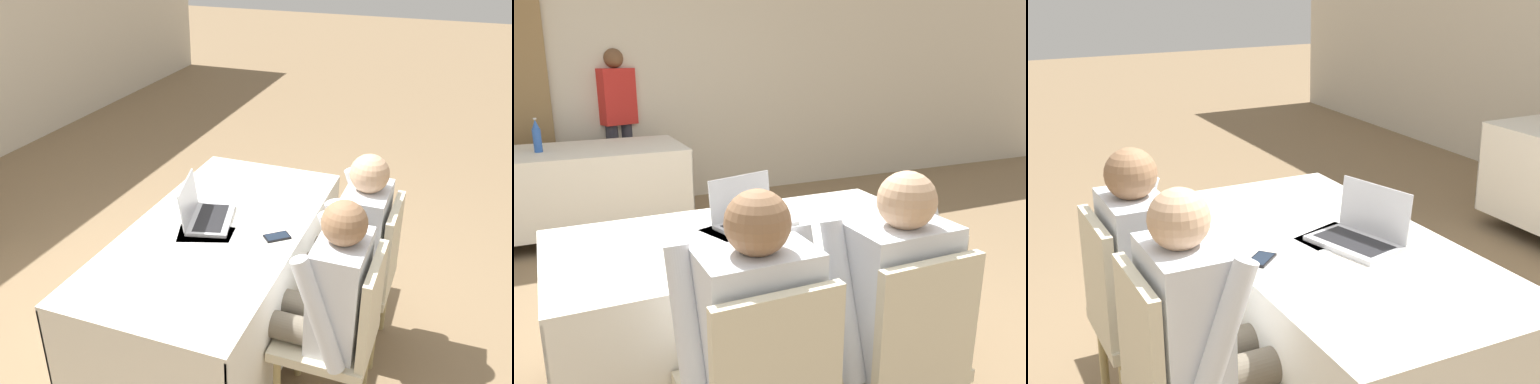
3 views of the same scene
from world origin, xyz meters
The scene contains 10 objects.
ground_plane centered at (0.00, 0.00, 0.00)m, with size 24.00×24.00×0.00m, color #846B4C.
conference_table_near centered at (0.00, 0.00, 0.58)m, with size 1.77×0.88×0.76m.
laptop centered at (0.05, 0.10, 0.80)m, with size 0.41×0.33×0.23m.
cell_phone centered at (0.02, -0.32, 0.76)m, with size 0.14×0.15×0.01m.
paper_beside_laptop centered at (-0.06, 0.03, 0.76)m, with size 0.30×0.35×0.00m.
paper_centre_table centered at (-0.09, 0.04, 0.76)m, with size 0.26×0.33×0.00m.
chair_near_left centered at (-0.27, -0.75, 0.51)m, with size 0.44×0.44×0.91m.
chair_near_right centered at (0.27, -0.75, 0.51)m, with size 0.44×0.44×0.91m.
person_checkered_shirt centered at (-0.27, -0.64, 0.67)m, with size 0.50×0.52×1.17m.
person_white_shirt centered at (0.27, -0.64, 0.67)m, with size 0.50×0.52×1.17m.
Camera 1 is at (-2.36, -1.13, 2.24)m, focal length 40.00 mm.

